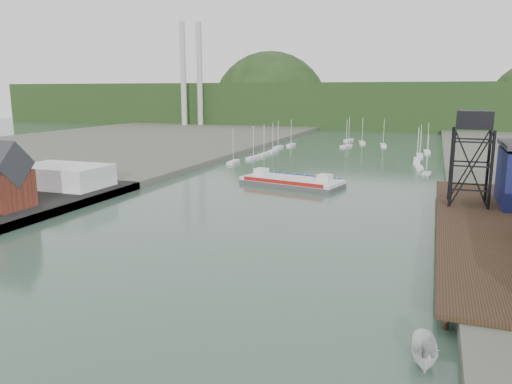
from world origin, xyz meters
The scene contains 10 objects.
ground centered at (0.00, 0.00, 0.00)m, with size 600.00×600.00×0.00m, color #314D43.
west_land centered at (-92.00, 80.00, 0.00)m, with size 120.00×400.00×3.20m, color #4C5142.
east_pier centered at (37.00, 45.00, 1.90)m, with size 14.00×70.00×2.45m.
white_shed centered at (-44.00, 50.00, 3.85)m, with size 18.00×12.00×4.50m, color silver.
lift_tower centered at (35.00, 58.00, 15.65)m, with size 6.50×6.50×16.00m.
marina_sailboats centered at (0.08, 138.46, 0.35)m, with size 57.71×92.65×0.90m.
smokestacks centered at (-106.00, 232.50, 30.00)m, with size 11.20×8.20×60.00m.
distant_hills centered at (-3.98, 301.35, 10.38)m, with size 500.00×120.00×80.00m.
chain_ferry centered at (-1.36, 75.43, 0.95)m, with size 24.51×14.16×3.32m.
motorboat centered at (29.30, 4.87, 1.05)m, with size 2.05×5.45×2.10m, color silver.
Camera 1 is at (28.89, -33.60, 21.38)m, focal length 35.00 mm.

